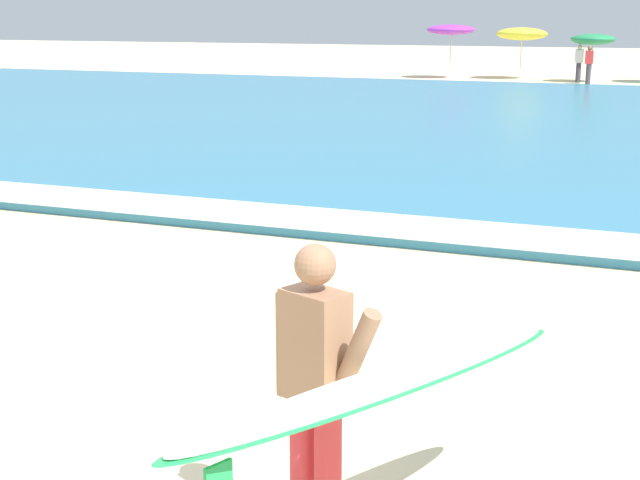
# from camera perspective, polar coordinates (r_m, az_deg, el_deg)

# --- Properties ---
(ground_plane) EXTENTS (160.00, 160.00, 0.00)m
(ground_plane) POSITION_cam_1_polar(r_m,az_deg,el_deg) (6.76, -8.82, -11.78)
(ground_plane) COLOR beige
(sea) EXTENTS (120.00, 28.00, 0.14)m
(sea) POSITION_cam_1_polar(r_m,az_deg,el_deg) (25.37, 14.98, 6.77)
(sea) COLOR teal
(sea) RESTS_ON ground
(surf_foam) EXTENTS (120.00, 1.38, 0.01)m
(surf_foam) POSITION_cam_1_polar(r_m,az_deg,el_deg) (12.35, 6.60, 0.71)
(surf_foam) COLOR white
(surf_foam) RESTS_ON sea
(surfer_with_board) EXTENTS (1.41, 2.77, 1.73)m
(surfer_with_board) POSITION_cam_1_polar(r_m,az_deg,el_deg) (4.85, 1.93, -8.74)
(surfer_with_board) COLOR red
(surfer_with_board) RESTS_ON ground
(beach_umbrella_0) EXTENTS (2.17, 2.17, 2.40)m
(beach_umbrella_0) POSITION_cam_1_polar(r_m,az_deg,el_deg) (43.63, 7.95, 12.52)
(beach_umbrella_0) COLOR beige
(beach_umbrella_0) RESTS_ON ground
(beach_umbrella_1) EXTENTS (2.25, 2.28, 2.32)m
(beach_umbrella_1) POSITION_cam_1_polar(r_m,az_deg,el_deg) (43.77, 12.15, 12.12)
(beach_umbrella_1) COLOR beige
(beach_umbrella_1) RESTS_ON ground
(beach_umbrella_2) EXTENTS (1.89, 1.90, 2.07)m
(beach_umbrella_2) POSITION_cam_1_polar(r_m,az_deg,el_deg) (42.40, 16.24, 11.61)
(beach_umbrella_2) COLOR beige
(beach_umbrella_2) RESTS_ON ground
(beachgoer_near_row_left) EXTENTS (0.32, 0.20, 1.58)m
(beachgoer_near_row_left) POSITION_cam_1_polar(r_m,az_deg,el_deg) (42.69, 15.45, 10.38)
(beachgoer_near_row_left) COLOR #383842
(beachgoer_near_row_left) RESTS_ON ground
(beachgoer_near_row_mid) EXTENTS (0.32, 0.20, 1.58)m
(beachgoer_near_row_mid) POSITION_cam_1_polar(r_m,az_deg,el_deg) (42.07, 15.43, 10.34)
(beachgoer_near_row_mid) COLOR #383842
(beachgoer_near_row_mid) RESTS_ON ground
(beachgoer_near_row_right) EXTENTS (0.32, 0.20, 1.58)m
(beachgoer_near_row_right) POSITION_cam_1_polar(r_m,az_deg,el_deg) (41.20, 16.00, 10.24)
(beachgoer_near_row_right) COLOR #383842
(beachgoer_near_row_right) RESTS_ON ground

